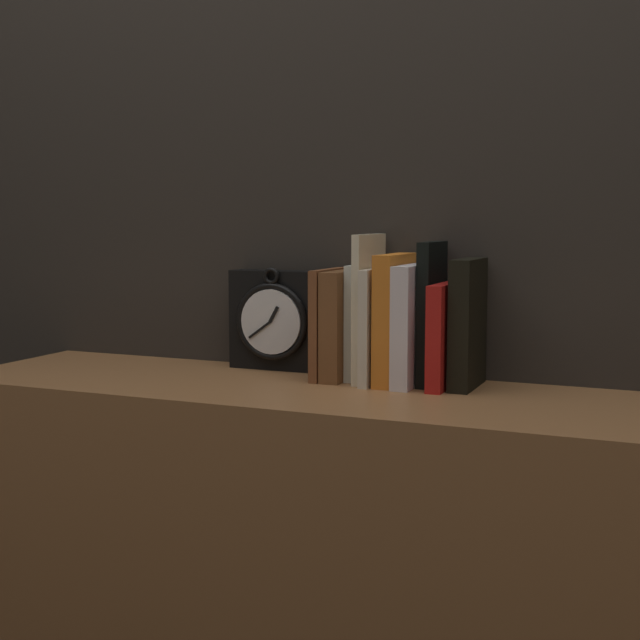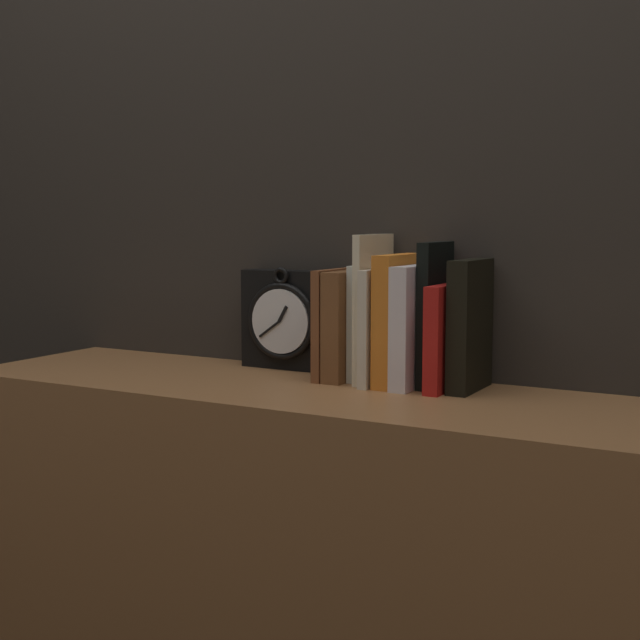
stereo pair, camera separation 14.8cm
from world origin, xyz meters
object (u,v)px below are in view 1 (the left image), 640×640
(book_slot2_white, at_px, (360,322))
(book_slot5_orange, at_px, (395,319))
(book_slot4_cream, at_px, (378,325))
(book_slot9_black, at_px, (468,323))
(book_slot1_brown, at_px, (341,325))
(book_slot0_brown, at_px, (328,323))
(book_slot8_red, at_px, (445,335))
(book_slot7_black, at_px, (432,313))
(book_slot3_cream, at_px, (369,308))
(clock, at_px, (277,320))
(book_slot6_white, at_px, (413,325))

(book_slot2_white, height_order, book_slot5_orange, book_slot5_orange)
(book_slot4_cream, xyz_separation_m, book_slot9_black, (0.16, 0.01, 0.01))
(book_slot1_brown, relative_size, book_slot2_white, 0.95)
(book_slot2_white, xyz_separation_m, book_slot9_black, (0.20, -0.01, 0.01))
(book_slot0_brown, distance_m, book_slot4_cream, 0.10)
(book_slot0_brown, bearing_deg, book_slot8_red, -1.49)
(book_slot2_white, bearing_deg, book_slot7_black, -1.11)
(book_slot0_brown, distance_m, book_slot1_brown, 0.03)
(book_slot4_cream, bearing_deg, book_slot3_cream, 157.15)
(clock, bearing_deg, book_slot5_orange, -10.38)
(book_slot5_orange, distance_m, book_slot8_red, 0.09)
(clock, relative_size, book_slot1_brown, 1.01)
(book_slot0_brown, height_order, book_slot7_black, book_slot7_black)
(book_slot0_brown, distance_m, book_slot7_black, 0.19)
(book_slot5_orange, xyz_separation_m, book_slot8_red, (0.09, -0.00, -0.02))
(book_slot3_cream, bearing_deg, book_slot8_red, -3.05)
(book_slot3_cream, bearing_deg, book_slot9_black, 0.66)
(clock, xyz_separation_m, book_slot8_red, (0.34, -0.05, -0.01))
(book_slot3_cream, distance_m, book_slot7_black, 0.11)
(book_slot1_brown, xyz_separation_m, book_slot8_red, (0.19, -0.01, -0.01))
(clock, relative_size, book_slot7_black, 0.79)
(book_slot2_white, relative_size, book_slot5_orange, 0.91)
(book_slot3_cream, distance_m, book_slot6_white, 0.09)
(book_slot7_black, bearing_deg, book_slot5_orange, -166.16)
(book_slot4_cream, distance_m, book_slot5_orange, 0.03)
(book_slot2_white, distance_m, book_slot7_black, 0.13)
(book_slot2_white, bearing_deg, book_slot6_white, -11.11)
(book_slot5_orange, bearing_deg, clock, 169.62)
(book_slot4_cream, distance_m, book_slot9_black, 0.16)
(book_slot1_brown, distance_m, book_slot5_orange, 0.10)
(clock, height_order, book_slot3_cream, book_slot3_cream)
(book_slot1_brown, relative_size, book_slot6_white, 0.93)
(book_slot1_brown, relative_size, book_slot9_black, 0.89)
(book_slot4_cream, relative_size, book_slot5_orange, 0.89)
(book_slot3_cream, distance_m, book_slot5_orange, 0.05)
(book_slot5_orange, bearing_deg, book_slot0_brown, 178.37)
(book_slot2_white, xyz_separation_m, book_slot6_white, (0.10, -0.02, 0.00))
(book_slot4_cream, height_order, book_slot7_black, book_slot7_black)
(book_slot7_black, xyz_separation_m, book_slot9_black, (0.07, -0.01, -0.01))
(book_slot2_white, relative_size, book_slot8_red, 1.15)
(book_slot1_brown, relative_size, book_slot4_cream, 0.97)
(book_slot3_cream, height_order, book_slot8_red, book_slot3_cream)
(book_slot3_cream, distance_m, book_slot9_black, 0.18)
(book_slot6_white, bearing_deg, book_slot9_black, 6.18)
(book_slot5_orange, relative_size, book_slot9_black, 1.03)
(book_slot3_cream, relative_size, book_slot6_white, 1.25)
(book_slot1_brown, bearing_deg, book_slot9_black, 0.83)
(book_slot1_brown, height_order, book_slot7_black, book_slot7_black)
(book_slot7_black, bearing_deg, book_slot4_cream, -168.90)
(clock, height_order, book_slot9_black, book_slot9_black)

